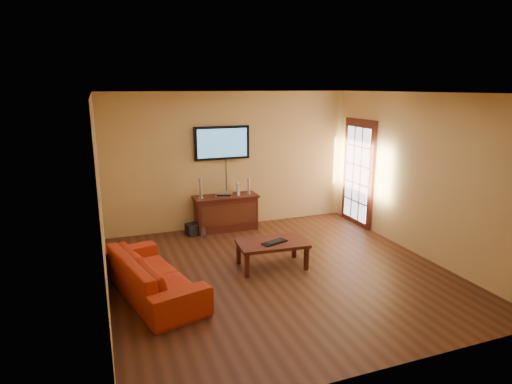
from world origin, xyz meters
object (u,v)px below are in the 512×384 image
speaker_right (249,186)px  game_console (238,189)px  subwoofer (192,229)px  media_console (226,213)px  keyboard (274,242)px  speaker_left (200,189)px  av_receiver (224,194)px  television (222,143)px  sofa (153,267)px  bottle (204,233)px  coffee_table (272,245)px

speaker_right → game_console: (-0.22, 0.00, -0.03)m
game_console → subwoofer: (-0.97, -0.10, -0.71)m
media_console → speaker_right: 0.69m
keyboard → game_console: bearing=87.7°
speaker_left → speaker_right: (0.99, 0.02, -0.03)m
av_receiver → keyboard: av_receiver is taller
speaker_right → av_receiver: 0.52m
game_console → subwoofer: 1.20m
speaker_right → keyboard: bearing=-98.3°
speaker_left → keyboard: size_ratio=0.88×
television → subwoofer: size_ratio=4.91×
speaker_left → keyboard: 2.20m
speaker_right → media_console: bearing=180.0°
av_receiver → subwoofer: 0.92m
media_console → game_console: size_ratio=5.15×
television → game_console: television is taller
media_console → speaker_left: 0.73m
av_receiver → game_console: size_ratio=1.31×
speaker_right → keyboard: size_ratio=0.73×
sofa → speaker_left: bearing=-42.4°
speaker_left → game_console: bearing=1.9°
media_console → speaker_right: size_ratio=3.86×
keyboard → bottle: bearing=112.7°
av_receiver → bottle: bearing=-126.9°
speaker_left → bottle: speaker_left is taller
media_console → coffee_table: 2.02m
subwoofer → bottle: subwoofer is taller
media_console → sofa: (-1.71, -2.29, 0.04)m
sofa → media_console: bearing=-51.2°
television → sofa: 3.30m
bottle → keyboard: size_ratio=0.50×
media_console → speaker_right: speaker_right is taller
sofa → coffee_table: bearing=-95.8°
television → game_console: (0.26, -0.20, -0.90)m
av_receiver → keyboard: size_ratio=0.72×
television → speaker_right: television is taller
sofa → speaker_right: (2.19, 2.29, 0.46)m
speaker_left → game_console: 0.77m
speaker_left → subwoofer: size_ratio=1.74×
television → speaker_left: bearing=-156.1°
keyboard → speaker_left: bearing=108.5°
television → game_console: bearing=-37.7°
speaker_left → keyboard: bearing=-71.5°
keyboard → coffee_table: bearing=107.2°
coffee_table → av_receiver: (-0.19, 2.01, 0.36)m
coffee_table → keyboard: bearing=-72.8°
game_console → media_console: bearing=-168.0°
av_receiver → keyboard: bearing=-64.7°
subwoofer → keyboard: (0.88, -1.97, 0.32)m
coffee_table → av_receiver: 2.05m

